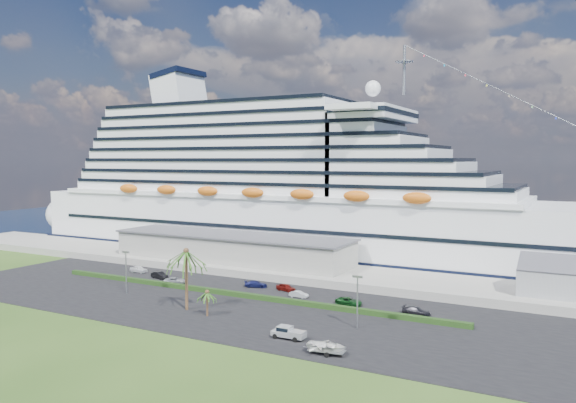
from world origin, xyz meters
The scene contains 21 objects.
ground centered at (0.00, 0.00, 0.00)m, with size 420.00×420.00×0.00m, color #2D4A18.
asphalt_lot centered at (0.00, 11.00, 0.06)m, with size 140.00×38.00×0.12m, color black.
wharf centered at (0.00, 40.00, 0.90)m, with size 240.00×20.00×1.80m, color gray.
water centered at (0.00, 130.00, 0.01)m, with size 420.00×160.00×0.02m, color black.
cruise_ship centered at (-21.53, 64.00, 16.69)m, with size 191.00×38.00×54.00m.
terminal_building centered at (-25.00, 40.00, 5.01)m, with size 61.00×15.00×6.30m.
hedge centered at (-8.00, 16.00, 0.57)m, with size 88.00×1.10×0.90m, color black.
lamp_post_left centered at (-28.00, 8.00, 5.34)m, with size 1.60×0.35×8.27m.
lamp_post_right centered at (20.00, 8.00, 5.34)m, with size 1.60×0.35×8.27m.
palm_tall centered at (-10.00, 4.00, 9.20)m, with size 8.82×8.82×11.13m.
palm_short centered at (-4.50, 2.50, 3.67)m, with size 3.53×3.53×4.56m.
parked_car_0 centered at (-40.03, 24.20, 0.88)m, with size 1.79×4.45×1.51m, color white.
parked_car_1 centered at (-31.40, 21.44, 0.86)m, with size 1.57×4.49×1.48m, color black.
parked_car_2 centered at (-25.30, 19.23, 0.75)m, with size 2.09×4.52×1.26m, color #A4A7AD.
parked_car_3 centered at (-8.37, 24.33, 0.80)m, with size 1.89×4.66×1.35m, color #161A4D.
parked_car_4 centered at (-1.46, 24.36, 0.84)m, with size 1.70×4.22×1.44m, color #5F100C.
parked_car_5 centered at (3.23, 20.87, 0.73)m, with size 1.29×3.71×1.22m, color #B6B9BE.
parked_car_6 centered at (13.65, 20.32, 0.80)m, with size 2.25×4.89×1.36m, color #0E3B15.
parked_car_7 centered at (26.11, 19.60, 0.81)m, with size 1.94×4.77×1.38m, color black.
pickup_truck centered at (13.00, -1.58, 1.11)m, with size 5.13×2.05×1.80m.
boat_trailer centered at (20.71, -4.99, 1.30)m, with size 6.37×4.52×1.78m.
Camera 1 is at (50.89, -72.00, 26.29)m, focal length 35.00 mm.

